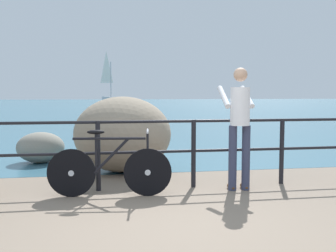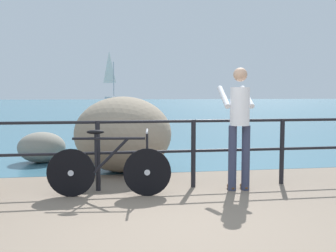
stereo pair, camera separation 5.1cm
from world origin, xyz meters
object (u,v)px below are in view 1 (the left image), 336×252
at_px(breakwater_boulder_left, 41,147).
at_px(sailboat, 110,100).
at_px(bicycle, 110,168).
at_px(breakwater_boulder_main, 123,134).
at_px(person_at_railing, 239,122).

height_order(breakwater_boulder_left, sailboat, sailboat).
relative_size(bicycle, breakwater_boulder_main, 0.97).
height_order(person_at_railing, breakwater_boulder_left, person_at_railing).
relative_size(person_at_railing, breakwater_boulder_main, 1.02).
bearing_deg(sailboat, breakwater_boulder_main, -38.29).
bearing_deg(breakwater_boulder_left, person_at_railing, -41.70).
relative_size(breakwater_boulder_main, breakwater_boulder_left, 1.83).
xyz_separation_m(breakwater_boulder_main, breakwater_boulder_left, (-1.61, 1.19, -0.37)).
relative_size(person_at_railing, sailboat, 0.29).
xyz_separation_m(breakwater_boulder_left, sailboat, (2.16, 36.52, 0.40)).
distance_m(bicycle, person_at_railing, 1.96).
height_order(person_at_railing, sailboat, sailboat).
xyz_separation_m(bicycle, breakwater_boulder_main, (0.27, 1.74, 0.29)).
relative_size(bicycle, sailboat, 0.27).
distance_m(breakwater_boulder_main, breakwater_boulder_left, 2.04).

